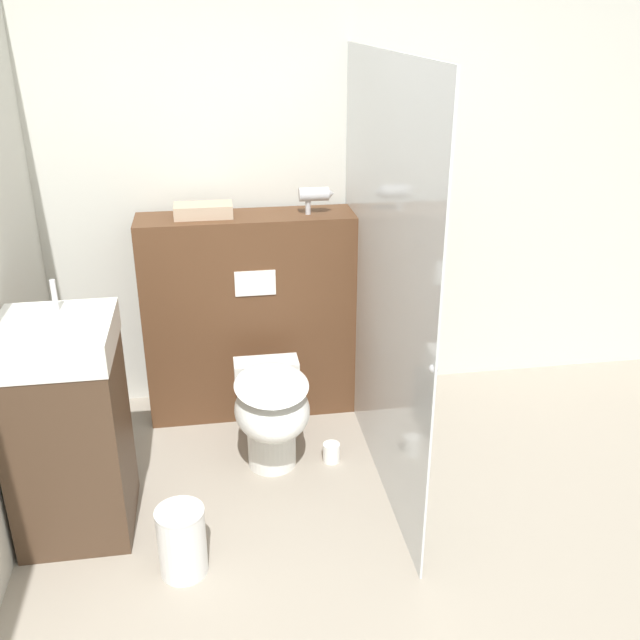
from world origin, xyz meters
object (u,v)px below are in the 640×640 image
Objects in this scene: waste_bin at (182,541)px; sink_vanity at (68,429)px; toilet at (271,412)px; hair_drier at (315,195)px.

sink_vanity is at bearing 140.48° from waste_bin.
toilet is at bearing 57.02° from waste_bin.
hair_drier is (0.32, 0.61, 0.96)m from toilet.
hair_drier is 0.60× the size of waste_bin.
toilet is 1.18m from hair_drier.
hair_drier is (1.24, 0.91, 0.78)m from sink_vanity.
sink_vanity is at bearing -143.90° from hair_drier.
sink_vanity reaches higher than toilet.
sink_vanity is 0.71m from waste_bin.
waste_bin is at bearing -39.52° from sink_vanity.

